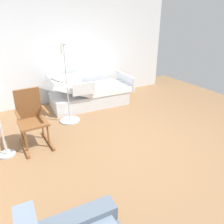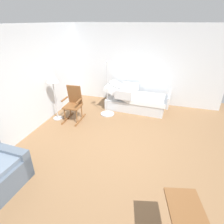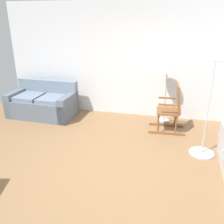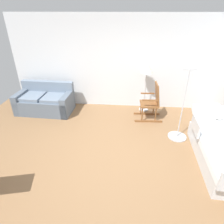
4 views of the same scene
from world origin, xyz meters
The scene contains 7 objects.
ground_plane centered at (0.00, 0.00, 0.00)m, with size 7.46×7.46×0.00m, color olive.
back_wall centered at (0.00, 2.60, 1.35)m, with size 6.17×0.10×2.70m, color silver.
side_wall centered at (3.04, 0.00, 1.35)m, with size 0.10×5.30×2.70m, color silver.
hospital_bed centered at (2.33, 0.11, 0.30)m, with size 1.09×2.15×0.95m.
rocking_chair centered at (1.07, 1.78, 0.50)m, with size 0.78×0.52×1.05m.
floor_lamp centered at (0.92, 2.29, 1.23)m, with size 0.34×0.34×1.48m.
iv_pole centered at (1.66, 0.90, 0.25)m, with size 0.44×0.44×1.69m.
Camera 2 is at (-3.49, -0.81, 2.77)m, focal length 29.83 mm.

